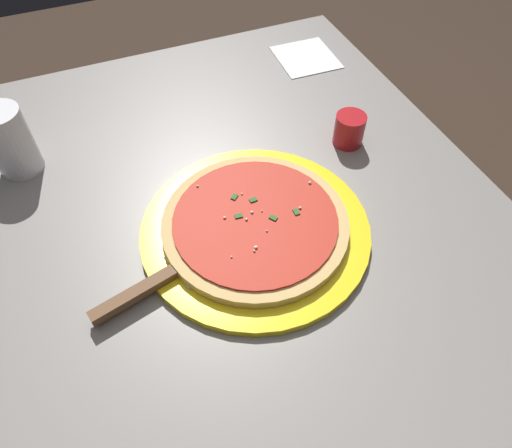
% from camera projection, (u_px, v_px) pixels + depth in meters
% --- Properties ---
extents(ground_plane, '(5.00, 5.00, 0.00)m').
position_uv_depth(ground_plane, '(249.00, 384.00, 1.36)').
color(ground_plane, '#38281E').
extents(restaurant_table, '(1.04, 0.84, 0.76)m').
position_uv_depth(restaurant_table, '(246.00, 260.00, 0.88)').
color(restaurant_table, black).
rests_on(restaurant_table, ground_plane).
extents(serving_plate, '(0.36, 0.36, 0.01)m').
position_uv_depth(serving_plate, '(256.00, 230.00, 0.74)').
color(serving_plate, yellow).
rests_on(serving_plate, restaurant_table).
extents(pizza, '(0.29, 0.29, 0.02)m').
position_uv_depth(pizza, '(256.00, 223.00, 0.72)').
color(pizza, '#DBB26B').
rests_on(pizza, serving_plate).
extents(pizza_server, '(0.10, 0.22, 0.01)m').
position_uv_depth(pizza_server, '(160.00, 280.00, 0.66)').
color(pizza_server, silver).
rests_on(pizza_server, serving_plate).
extents(cup_tall_drink, '(0.07, 0.07, 0.12)m').
position_uv_depth(cup_tall_drink, '(10.00, 141.00, 0.79)').
color(cup_tall_drink, silver).
rests_on(cup_tall_drink, restaurant_table).
extents(cup_small_sauce, '(0.05, 0.05, 0.06)m').
position_uv_depth(cup_small_sauce, '(349.00, 130.00, 0.85)').
color(cup_small_sauce, '#B2191E').
rests_on(cup_small_sauce, restaurant_table).
extents(napkin_folded_right, '(0.14, 0.13, 0.00)m').
position_uv_depth(napkin_folded_right, '(306.00, 57.00, 1.05)').
color(napkin_folded_right, white).
rests_on(napkin_folded_right, restaurant_table).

